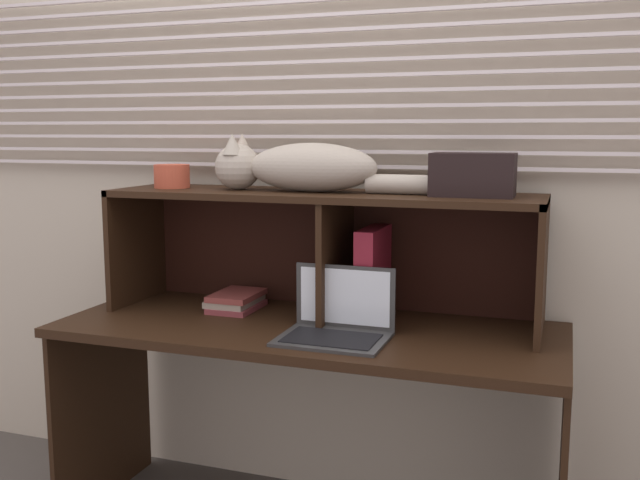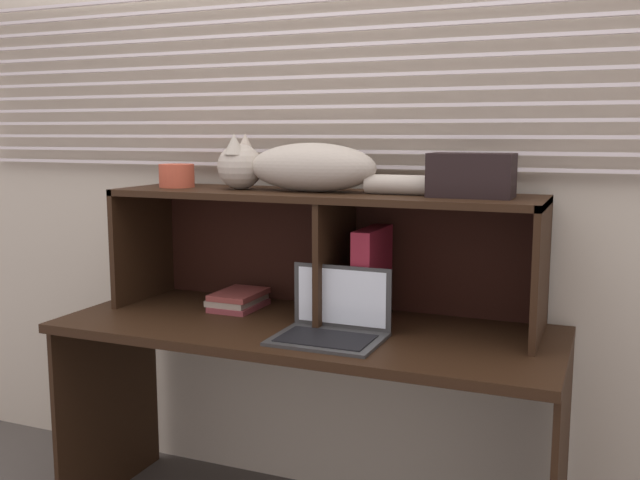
{
  "view_description": "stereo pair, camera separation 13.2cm",
  "coord_description": "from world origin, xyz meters",
  "px_view_note": "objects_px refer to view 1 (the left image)",
  "views": [
    {
      "loc": [
        0.77,
        -1.88,
        1.33
      ],
      "look_at": [
        0.0,
        0.32,
        0.98
      ],
      "focal_mm": 40.29,
      "sensor_mm": 36.0,
      "label": 1
    },
    {
      "loc": [
        0.89,
        -1.83,
        1.33
      ],
      "look_at": [
        0.0,
        0.32,
        0.98
      ],
      "focal_mm": 40.29,
      "sensor_mm": 36.0,
      "label": 2
    }
  ],
  "objects_px": {
    "cat": "(297,167)",
    "laptop": "(337,324)",
    "binder_upright": "(373,275)",
    "small_basket": "(172,176)",
    "storage_box": "(473,175)",
    "book_stack": "(236,301)"
  },
  "relations": [
    {
      "from": "binder_upright",
      "to": "storage_box",
      "type": "height_order",
      "value": "storage_box"
    },
    {
      "from": "book_stack",
      "to": "binder_upright",
      "type": "bearing_deg",
      "value": 0.21
    },
    {
      "from": "storage_box",
      "to": "cat",
      "type": "bearing_deg",
      "value": 180.0
    },
    {
      "from": "book_stack",
      "to": "storage_box",
      "type": "bearing_deg",
      "value": 0.13
    },
    {
      "from": "small_basket",
      "to": "cat",
      "type": "bearing_deg",
      "value": 0.0
    },
    {
      "from": "laptop",
      "to": "storage_box",
      "type": "bearing_deg",
      "value": 30.9
    },
    {
      "from": "binder_upright",
      "to": "book_stack",
      "type": "bearing_deg",
      "value": -179.79
    },
    {
      "from": "binder_upright",
      "to": "storage_box",
      "type": "relative_size",
      "value": 1.24
    },
    {
      "from": "laptop",
      "to": "storage_box",
      "type": "distance_m",
      "value": 0.61
    },
    {
      "from": "binder_upright",
      "to": "small_basket",
      "type": "xyz_separation_m",
      "value": [
        -0.73,
        0.0,
        0.3
      ]
    },
    {
      "from": "cat",
      "to": "small_basket",
      "type": "height_order",
      "value": "cat"
    },
    {
      "from": "cat",
      "to": "binder_upright",
      "type": "height_order",
      "value": "cat"
    },
    {
      "from": "book_stack",
      "to": "storage_box",
      "type": "relative_size",
      "value": 0.86
    },
    {
      "from": "cat",
      "to": "laptop",
      "type": "distance_m",
      "value": 0.54
    },
    {
      "from": "storage_box",
      "to": "small_basket",
      "type": "bearing_deg",
      "value": 180.0
    },
    {
      "from": "cat",
      "to": "laptop",
      "type": "bearing_deg",
      "value": -46.03
    },
    {
      "from": "laptop",
      "to": "storage_box",
      "type": "height_order",
      "value": "storage_box"
    },
    {
      "from": "cat",
      "to": "book_stack",
      "type": "xyz_separation_m",
      "value": [
        -0.23,
        -0.0,
        -0.47
      ]
    },
    {
      "from": "laptop",
      "to": "binder_upright",
      "type": "relative_size",
      "value": 1.04
    },
    {
      "from": "cat",
      "to": "book_stack",
      "type": "distance_m",
      "value": 0.52
    },
    {
      "from": "storage_box",
      "to": "laptop",
      "type": "bearing_deg",
      "value": -149.1
    },
    {
      "from": "laptop",
      "to": "storage_box",
      "type": "relative_size",
      "value": 1.28
    }
  ]
}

